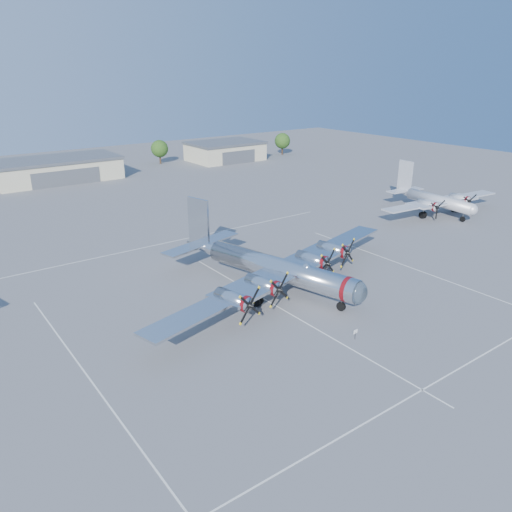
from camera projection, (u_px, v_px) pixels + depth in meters
ground at (264, 299)px, 58.49m from camera, size 260.00×260.00×0.00m
parking_lines at (273, 304)px, 57.17m from camera, size 60.00×50.08×0.01m
hangar_center at (57, 169)px, 119.28m from camera, size 28.60×14.60×5.40m
hangar_east at (225, 151)px, 145.93m from camera, size 20.60×14.60×5.40m
tree_east at (160, 149)px, 139.95m from camera, size 4.80×4.80×6.64m
tree_far_east at (282, 141)px, 155.02m from camera, size 4.80×4.80×6.64m
main_bomber_b29 at (271, 287)px, 61.54m from camera, size 47.96×38.36×9.32m
twin_engine_east at (434, 214)px, 92.92m from camera, size 29.01×22.09×8.65m
info_placard at (355, 333)px, 49.52m from camera, size 0.56×0.08×1.07m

